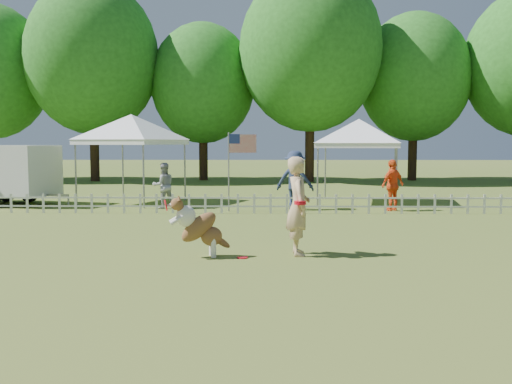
# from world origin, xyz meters

# --- Properties ---
(ground) EXTENTS (120.00, 120.00, 0.00)m
(ground) POSITION_xyz_m (0.00, 0.00, 0.00)
(ground) COLOR #45601E
(ground) RESTS_ON ground
(picket_fence) EXTENTS (22.00, 0.08, 0.60)m
(picket_fence) POSITION_xyz_m (0.00, 7.00, 0.30)
(picket_fence) COLOR silver
(picket_fence) RESTS_ON ground
(handler) EXTENTS (0.52, 0.73, 1.91)m
(handler) POSITION_xyz_m (1.23, 0.60, 0.95)
(handler) COLOR tan
(handler) RESTS_ON ground
(dog) EXTENTS (1.18, 0.65, 1.16)m
(dog) POSITION_xyz_m (-0.65, 0.35, 0.58)
(dog) COLOR brown
(dog) RESTS_ON ground
(frisbee_on_turf) EXTENTS (0.24, 0.24, 0.02)m
(frisbee_on_turf) POSITION_xyz_m (0.16, 0.27, 0.01)
(frisbee_on_turf) COLOR red
(frisbee_on_turf) RESTS_ON ground
(canopy_tent_left) EXTENTS (3.89, 3.89, 3.10)m
(canopy_tent_left) POSITION_xyz_m (-4.21, 10.11, 1.55)
(canopy_tent_left) COLOR white
(canopy_tent_left) RESTS_ON ground
(canopy_tent_right) EXTENTS (3.36, 3.36, 2.94)m
(canopy_tent_right) POSITION_xyz_m (3.92, 10.19, 1.47)
(canopy_tent_right) COLOR white
(canopy_tent_right) RESTS_ON ground
(flag_pole) EXTENTS (0.95, 0.32, 2.48)m
(flag_pole) POSITION_xyz_m (-0.57, 7.59, 1.24)
(flag_pole) COLOR gray
(flag_pole) RESTS_ON ground
(spectator_a) EXTENTS (0.90, 0.81, 1.51)m
(spectator_a) POSITION_xyz_m (-2.76, 8.31, 0.75)
(spectator_a) COLOR #A0A1A5
(spectator_a) RESTS_ON ground
(spectator_b) EXTENTS (1.38, 1.02, 1.91)m
(spectator_b) POSITION_xyz_m (1.55, 8.13, 0.95)
(spectator_b) COLOR #212C48
(spectator_b) RESTS_ON ground
(spectator_c) EXTENTS (1.00, 0.90, 1.63)m
(spectator_c) POSITION_xyz_m (4.64, 7.84, 0.82)
(spectator_c) COLOR #EE521C
(spectator_c) RESTS_ON ground
(tree_left) EXTENTS (7.40, 7.40, 12.00)m
(tree_left) POSITION_xyz_m (-9.00, 21.50, 6.00)
(tree_left) COLOR #24611B
(tree_left) RESTS_ON ground
(tree_center_left) EXTENTS (6.00, 6.00, 9.80)m
(tree_center_left) POSITION_xyz_m (-3.00, 22.50, 4.90)
(tree_center_left) COLOR #24611B
(tree_center_left) RESTS_ON ground
(tree_center_right) EXTENTS (7.60, 7.60, 12.60)m
(tree_center_right) POSITION_xyz_m (3.00, 21.00, 6.30)
(tree_center_right) COLOR #24611B
(tree_center_right) RESTS_ON ground
(tree_right) EXTENTS (6.20, 6.20, 10.40)m
(tree_right) POSITION_xyz_m (9.00, 22.50, 5.20)
(tree_right) COLOR #24611B
(tree_right) RESTS_ON ground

